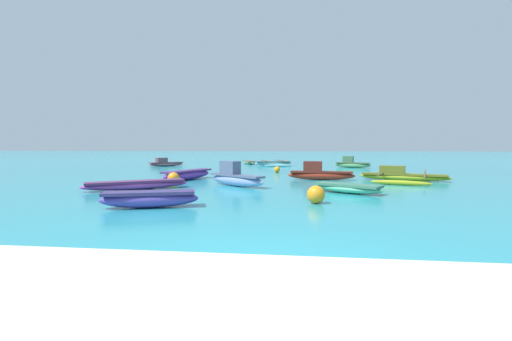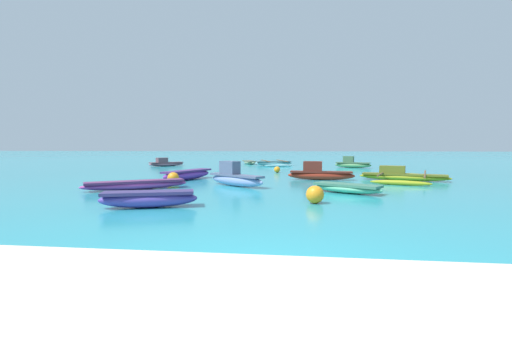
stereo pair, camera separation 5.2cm
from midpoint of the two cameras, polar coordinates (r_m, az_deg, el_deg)
name	(u,v)px [view 2 (the right image)]	position (r m, az deg, el deg)	size (l,w,h in m)	color
ground_plane	(248,297)	(3.68, -0.98, -20.36)	(240.00, 240.00, 0.00)	teal
moored_boat_0	(347,188)	(11.68, 15.06, -2.79)	(2.35, 1.88, 0.30)	#57BA8D
moored_boat_1	(166,163)	(27.89, -14.79, 1.19)	(2.59, 2.43, 0.68)	#9E5F71
moored_boat_2	(352,164)	(25.90, 15.78, 1.09)	(2.64, 1.39, 0.84)	#619D5E
moored_boat_3	(274,163)	(28.00, 3.01, 1.24)	(3.27, 4.46, 0.43)	#82C1C8
moored_boat_4	(136,184)	(12.92, -19.26, -2.20)	(3.38, 2.55, 0.32)	#9D398F
moored_boat_5	(402,176)	(16.81, 23.22, -0.81)	(3.83, 4.95, 0.66)	#959B1C
moored_boat_6	(235,177)	(13.30, -3.46, -1.14)	(2.59, 2.25, 0.96)	#8195CD
moored_boat_7	(319,173)	(15.99, 10.62, -0.48)	(3.07, 0.70, 0.86)	maroon
moored_boat_8	(187,174)	(16.14, -11.26, -0.64)	(1.75, 3.23, 0.45)	purple
moored_boat_9	(250,162)	(30.54, -1.03, 1.41)	(1.75, 2.65, 0.30)	#90A379
moored_boat_10	(149,198)	(8.98, -17.28, -4.46)	(2.47, 1.31, 0.41)	#523D9E
mooring_buoy_0	(277,170)	(20.29, 3.61, 0.17)	(0.37, 0.37, 0.37)	orange
mooring_buoy_1	(173,178)	(14.45, -13.52, -1.23)	(0.48, 0.48, 0.48)	orange
mooring_buoy_2	(315,195)	(9.32, 9.96, -3.96)	(0.48, 0.48, 0.48)	orange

